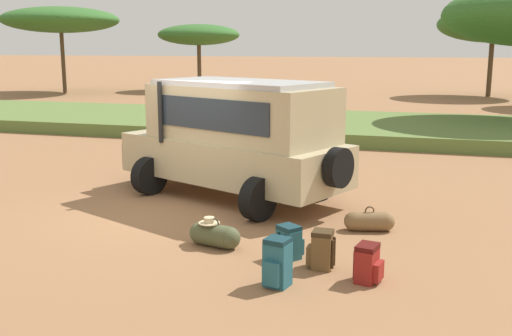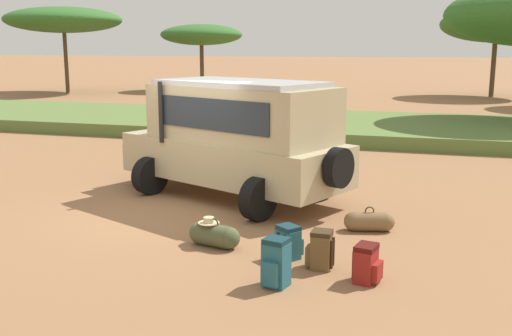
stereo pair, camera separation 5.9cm
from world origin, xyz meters
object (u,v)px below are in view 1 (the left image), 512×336
object	(u,v)px
backpack_beside_front_wheel	(322,250)
acacia_tree_left_mid	(199,35)
duffel_bag_soft_canvas	(369,221)
acacia_tree_centre_back	(493,24)
duffel_bag_low_black_case	(215,235)
acacia_tree_far_left	(61,20)
backpack_near_rear_wheel	(289,242)
safari_vehicle	(236,137)
backpack_outermost	(277,263)
backpack_cluster_center	(368,264)

from	to	relation	value
backpack_beside_front_wheel	acacia_tree_left_mid	world-z (taller)	acacia_tree_left_mid
duffel_bag_soft_canvas	acacia_tree_centre_back	world-z (taller)	acacia_tree_centre_back
duffel_bag_low_black_case	acacia_tree_left_mid	bearing A→B (deg)	112.33
backpack_beside_front_wheel	acacia_tree_centre_back	bearing A→B (deg)	81.86
acacia_tree_far_left	backpack_near_rear_wheel	bearing A→B (deg)	-50.63
safari_vehicle	backpack_outermost	bearing A→B (deg)	-65.04
backpack_outermost	acacia_tree_centre_back	world-z (taller)	acacia_tree_centre_back
safari_vehicle	duffel_bag_low_black_case	distance (m)	3.30
duffel_bag_low_black_case	acacia_tree_left_mid	world-z (taller)	acacia_tree_left_mid
duffel_bag_soft_canvas	acacia_tree_left_mid	world-z (taller)	acacia_tree_left_mid
backpack_beside_front_wheel	acacia_tree_far_left	size ratio (longest dim) A/B	0.07
backpack_near_rear_wheel	duffel_bag_soft_canvas	bearing A→B (deg)	59.65
duffel_bag_soft_canvas	acacia_tree_centre_back	distance (m)	30.50
duffel_bag_soft_canvas	backpack_beside_front_wheel	bearing A→B (deg)	-103.11
duffel_bag_soft_canvas	backpack_outermost	bearing A→B (deg)	-107.97
backpack_outermost	duffel_bag_low_black_case	bearing A→B (deg)	136.97
backpack_beside_front_wheel	acacia_tree_centre_back	size ratio (longest dim) A/B	0.08
backpack_outermost	acacia_tree_far_left	bearing A→B (deg)	128.37
backpack_cluster_center	backpack_outermost	world-z (taller)	backpack_outermost
acacia_tree_far_left	backpack_cluster_center	bearing A→B (deg)	-49.71
backpack_cluster_center	acacia_tree_left_mid	distance (m)	35.58
duffel_bag_soft_canvas	duffel_bag_low_black_case	bearing A→B (deg)	-145.89
backpack_outermost	backpack_cluster_center	bearing A→B (deg)	23.76
backpack_outermost	acacia_tree_left_mid	world-z (taller)	acacia_tree_left_mid
safari_vehicle	acacia_tree_left_mid	distance (m)	30.74
safari_vehicle	acacia_tree_far_left	world-z (taller)	acacia_tree_far_left
backpack_near_rear_wheel	acacia_tree_centre_back	bearing A→B (deg)	80.84
duffel_bag_soft_canvas	acacia_tree_centre_back	size ratio (longest dim) A/B	0.13
acacia_tree_left_mid	acacia_tree_centre_back	distance (m)	19.17
acacia_tree_centre_back	backpack_near_rear_wheel	bearing A→B (deg)	-99.16
backpack_near_rear_wheel	acacia_tree_centre_back	xyz separation A→B (m)	(5.10, 31.63, 4.14)
backpack_beside_front_wheel	backpack_near_rear_wheel	size ratio (longest dim) A/B	1.11
duffel_bag_low_black_case	safari_vehicle	bearing A→B (deg)	102.06
backpack_beside_front_wheel	duffel_bag_low_black_case	size ratio (longest dim) A/B	0.63
backpack_beside_front_wheel	duffel_bag_soft_canvas	bearing A→B (deg)	76.89
backpack_beside_front_wheel	duffel_bag_low_black_case	distance (m)	1.86
backpack_cluster_center	backpack_beside_front_wheel	bearing A→B (deg)	155.58
backpack_cluster_center	acacia_tree_left_mid	world-z (taller)	acacia_tree_left_mid
backpack_beside_front_wheel	backpack_cluster_center	xyz separation A→B (m)	(0.69, -0.31, -0.02)
acacia_tree_far_left	acacia_tree_left_mid	bearing A→B (deg)	30.47
safari_vehicle	acacia_tree_centre_back	bearing A→B (deg)	76.14
acacia_tree_centre_back	backpack_outermost	bearing A→B (deg)	-98.70
backpack_beside_front_wheel	backpack_outermost	bearing A→B (deg)	-118.77
safari_vehicle	backpack_outermost	distance (m)	4.85
duffel_bag_soft_canvas	acacia_tree_far_left	world-z (taller)	acacia_tree_far_left
backpack_beside_front_wheel	acacia_tree_left_mid	size ratio (longest dim) A/B	0.10
backpack_beside_front_wheel	safari_vehicle	bearing A→B (deg)	125.01
backpack_beside_front_wheel	acacia_tree_centre_back	world-z (taller)	acacia_tree_centre_back
acacia_tree_left_mid	duffel_bag_soft_canvas	bearing A→B (deg)	-63.06
duffel_bag_low_black_case	backpack_cluster_center	bearing A→B (deg)	-17.14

